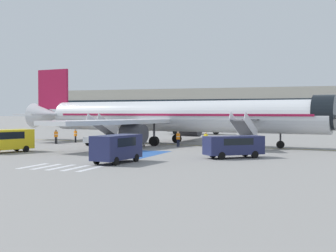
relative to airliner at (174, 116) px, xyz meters
name	(u,v)px	position (x,y,z in m)	size (l,w,h in m)	color
ground_plane	(170,145)	(-0.11, -0.79, -3.41)	(600.00, 600.00, 0.00)	gray
apron_leadline_yellow	(178,145)	(0.64, -0.09, -3.40)	(0.20, 79.29, 0.01)	gold
apron_stand_patch_blue	(134,154)	(0.64, -13.19, -3.40)	(4.76, 8.22, 0.01)	#2856A8
apron_walkway_bar_0	(33,166)	(-2.36, -24.64, -3.40)	(0.44, 3.60, 0.01)	silver
apron_walkway_bar_1	(47,167)	(-1.16, -24.64, -3.40)	(0.44, 3.60, 0.01)	silver
apron_walkway_bar_2	(61,167)	(0.04, -24.64, -3.40)	(0.44, 3.60, 0.01)	silver
apron_walkway_bar_3	(76,168)	(1.24, -24.64, -3.40)	(0.44, 3.60, 0.01)	silver
apron_walkway_bar_4	(91,169)	(2.44, -24.64, -3.40)	(0.44, 3.60, 0.01)	silver
airliner	(174,116)	(0.00, 0.00, 0.00)	(44.91, 34.94, 9.86)	silver
boarding_stairs_forward	(244,141)	(9.64, -5.79, -2.42)	(2.85, 5.45, 4.02)	#ADB2BA
boarding_stairs_aft	(103,137)	(-7.83, -3.33, -2.45)	(2.85, 5.45, 3.78)	#ADB2BA
fuel_tanker	(195,124)	(-5.01, 25.89, -1.53)	(10.27, 4.13, 3.68)	#38383D
service_van_0	(7,139)	(-11.70, -15.90, -2.08)	(3.68, 5.31, 2.22)	yellow
service_van_2	(234,145)	(10.27, -13.81, -2.26)	(5.05, 4.67, 1.90)	#1E234C
service_van_3	(117,146)	(2.54, -20.72, -2.11)	(2.44, 4.89, 2.17)	#1E234C
baggage_cart	(137,145)	(-2.66, -4.84, -3.15)	(2.16, 2.91, 0.87)	gray
ground_crew_0	(178,138)	(1.69, -3.26, -2.41)	(0.48, 0.36, 1.74)	#191E38
ground_crew_1	(75,135)	(-13.09, -0.85, -2.41)	(0.49, 0.40, 1.73)	black
ground_crew_2	(206,139)	(5.73, -6.19, -2.31)	(0.48, 0.43, 1.88)	#2D2D33
ground_crew_3	(56,136)	(-14.10, -3.75, -2.39)	(0.48, 0.34, 1.76)	black
terminal_building	(207,108)	(-12.13, 60.86, 1.41)	(81.36, 12.10, 9.63)	#B2AD9E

